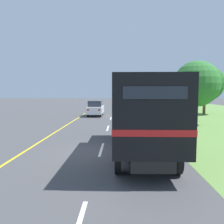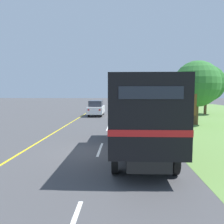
{
  "view_description": "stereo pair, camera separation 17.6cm",
  "coord_description": "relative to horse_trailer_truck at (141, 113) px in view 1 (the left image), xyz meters",
  "views": [
    {
      "loc": [
        0.86,
        -10.26,
        2.86
      ],
      "look_at": [
        0.3,
        8.19,
        1.2
      ],
      "focal_mm": 35.0,
      "sensor_mm": 36.0,
      "label": 1
    },
    {
      "loc": [
        1.04,
        -10.26,
        2.86
      ],
      "look_at": [
        0.3,
        8.19,
        1.2
      ],
      "focal_mm": 35.0,
      "sensor_mm": 36.0,
      "label": 2
    }
  ],
  "objects": [
    {
      "name": "ground_plane",
      "position": [
        -1.88,
        0.26,
        -1.93
      ],
      "size": [
        200.0,
        200.0,
        0.0
      ],
      "primitive_type": "plane",
      "color": "#444447"
    },
    {
      "name": "horse_trailer_truck",
      "position": [
        0.0,
        0.0,
        0.0
      ],
      "size": [
        2.43,
        8.25,
        3.43
      ],
      "color": "black",
      "rests_on": "ground"
    },
    {
      "name": "lead_car_white",
      "position": [
        -3.85,
        16.59,
        -0.99
      ],
      "size": [
        1.8,
        4.43,
        1.86
      ],
      "color": "black",
      "rests_on": "ground"
    },
    {
      "name": "roadside_tree_far",
      "position": [
        6.87,
        26.69,
        1.88
      ],
      "size": [
        4.34,
        4.34,
        5.99
      ],
      "color": "brown",
      "rests_on": "ground"
    },
    {
      "name": "centre_dash_far",
      "position": [
        -1.88,
        20.56,
        -1.93
      ],
      "size": [
        0.12,
        2.6,
        0.01
      ],
      "primitive_type": "cube",
      "color": "white",
      "rests_on": "ground"
    },
    {
      "name": "centre_dash_near",
      "position": [
        -1.88,
        0.76,
        -1.93
      ],
      "size": [
        0.12,
        2.6,
        0.01
      ],
      "primitive_type": "cube",
      "color": "white",
      "rests_on": "ground"
    },
    {
      "name": "roadside_tree_mid",
      "position": [
        10.26,
        19.04,
        2.07
      ],
      "size": [
        4.76,
        4.76,
        6.38
      ],
      "color": "brown",
      "rests_on": "ground"
    },
    {
      "name": "roadside_tree_near",
      "position": [
        5.84,
        9.57,
        1.66
      ],
      "size": [
        4.04,
        4.04,
        5.63
      ],
      "color": "brown",
      "rests_on": "ground"
    },
    {
      "name": "highway_sign",
      "position": [
        3.68,
        5.98,
        -0.2
      ],
      "size": [
        2.0,
        0.09,
        2.76
      ],
      "color": "#9E9EA3",
      "rests_on": "ground"
    },
    {
      "name": "edge_line_yellow",
      "position": [
        -5.58,
        14.94,
        -1.93
      ],
      "size": [
        0.12,
        59.89,
        0.01
      ],
      "primitive_type": "cube",
      "color": "yellow",
      "rests_on": "ground"
    },
    {
      "name": "centre_dash_farthest",
      "position": [
        -1.88,
        27.16,
        -1.93
      ],
      "size": [
        0.12,
        2.6,
        0.01
      ],
      "primitive_type": "cube",
      "color": "white",
      "rests_on": "ground"
    },
    {
      "name": "centre_dash_mid_a",
      "position": [
        -1.88,
        7.36,
        -1.93
      ],
      "size": [
        0.12,
        2.6,
        0.01
      ],
      "primitive_type": "cube",
      "color": "white",
      "rests_on": "ground"
    },
    {
      "name": "centre_dash_mid_b",
      "position": [
        -1.88,
        13.96,
        -1.93
      ],
      "size": [
        0.12,
        2.6,
        0.01
      ],
      "primitive_type": "cube",
      "color": "white",
      "rests_on": "ground"
    }
  ]
}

